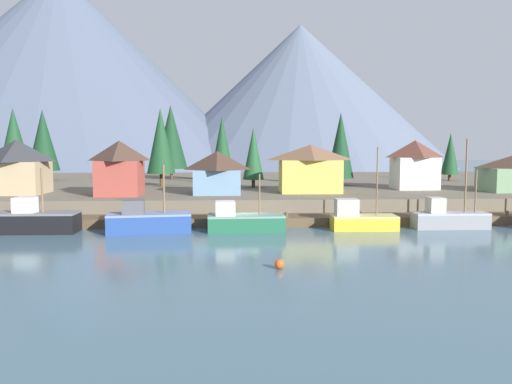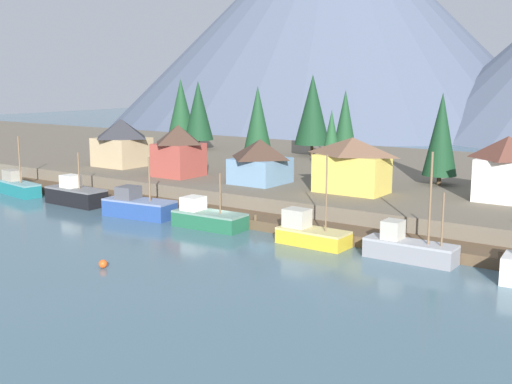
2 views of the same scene
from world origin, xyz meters
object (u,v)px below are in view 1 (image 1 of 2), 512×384
(house_blue, at_px, (217,172))
(conifer_near_right, at_px, (171,137))
(fishing_boat_yellow, at_px, (360,219))
(fishing_boat_grey, at_px, (448,218))
(fishing_boat_green, at_px, (243,221))
(conifer_mid_left, at_px, (450,154))
(channel_buoy, at_px, (279,264))
(conifer_back_left, at_px, (253,153))
(house_red, at_px, (120,167))
(conifer_mid_right, at_px, (161,141))
(conifer_far_left, at_px, (14,139))
(conifer_back_right, at_px, (340,145))
(conifer_centre, at_px, (43,140))
(house_green, at_px, (512,173))
(house_yellow, at_px, (310,168))
(fishing_boat_black, at_px, (35,221))
(fishing_boat_blue, at_px, (148,221))
(house_tan, at_px, (17,166))
(conifer_near_left, at_px, (222,144))
(house_white, at_px, (415,164))

(house_blue, relative_size, conifer_near_right, 0.49)
(fishing_boat_yellow, bearing_deg, fishing_boat_grey, 2.86)
(fishing_boat_green, xyz_separation_m, conifer_mid_left, (36.42, 34.54, 6.09))
(conifer_near_right, height_order, channel_buoy, conifer_near_right)
(fishing_boat_green, distance_m, conifer_back_left, 23.40)
(house_red, bearing_deg, conifer_mid_right, 75.98)
(conifer_far_left, bearing_deg, conifer_back_right, -14.87)
(conifer_centre, bearing_deg, conifer_mid_left, -2.74)
(house_green, height_order, house_blue, house_blue)
(house_green, distance_m, conifer_mid_right, 49.26)
(house_blue, bearing_deg, fishing_boat_green, -77.89)
(fishing_boat_grey, distance_m, channel_buoy, 25.40)
(house_blue, relative_size, house_yellow, 0.79)
(fishing_boat_black, bearing_deg, fishing_boat_blue, -1.85)
(house_blue, bearing_deg, conifer_mid_left, 27.84)
(house_tan, bearing_deg, channel_buoy, -45.30)
(conifer_back_right, bearing_deg, conifer_centre, 165.27)
(house_tan, height_order, conifer_near_right, conifer_near_right)
(fishing_boat_blue, bearing_deg, conifer_far_left, 119.40)
(fishing_boat_black, bearing_deg, house_blue, 38.19)
(fishing_boat_black, distance_m, fishing_boat_blue, 11.23)
(conifer_mid_right, height_order, conifer_centre, conifer_centre)
(fishing_boat_black, bearing_deg, conifer_near_right, 78.65)
(conifer_back_left, bearing_deg, conifer_back_right, 11.50)
(house_tan, height_order, channel_buoy, house_tan)
(house_green, relative_size, conifer_mid_right, 0.66)
(fishing_boat_grey, bearing_deg, house_yellow, 131.70)
(house_tan, distance_m, house_blue, 25.36)
(house_tan, bearing_deg, conifer_back_right, 13.28)
(fishing_boat_grey, height_order, conifer_back_left, conifer_back_left)
(house_tan, xyz_separation_m, house_green, (64.58, 0.04, -1.06))
(house_red, bearing_deg, fishing_boat_yellow, -24.05)
(house_red, relative_size, house_yellow, 0.82)
(fishing_boat_black, distance_m, conifer_back_right, 44.55)
(fishing_boat_yellow, height_order, house_blue, fishing_boat_yellow)
(house_green, distance_m, conifer_near_right, 55.31)
(fishing_boat_black, height_order, conifer_centre, conifer_centre)
(house_red, relative_size, conifer_near_left, 0.61)
(house_white, relative_size, conifer_back_left, 0.78)
(house_red, distance_m, conifer_mid_right, 14.05)
(fishing_boat_yellow, bearing_deg, house_red, 156.95)
(house_yellow, bearing_deg, conifer_far_left, 152.33)
(fishing_boat_blue, relative_size, house_white, 1.25)
(conifer_far_left, bearing_deg, fishing_boat_black, -65.55)
(conifer_near_right, height_order, conifer_centre, conifer_near_right)
(house_green, bearing_deg, fishing_boat_green, -157.73)
(conifer_back_left, bearing_deg, house_white, -8.64)
(fishing_boat_green, relative_size, fishing_boat_grey, 0.84)
(conifer_mid_left, bearing_deg, conifer_near_left, 179.13)
(fishing_boat_blue, relative_size, house_red, 1.27)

